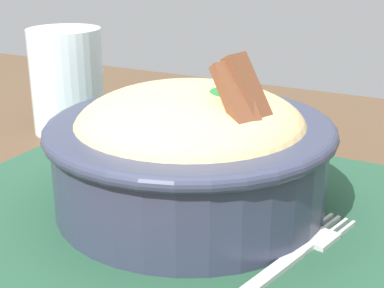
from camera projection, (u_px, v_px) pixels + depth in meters
table at (225, 287)px, 0.46m from camera, size 1.35×0.81×0.74m
placemat at (203, 210)px, 0.44m from camera, size 0.42×0.32×0.00m
bowl at (192, 146)px, 0.43m from camera, size 0.23×0.23×0.13m
fork at (303, 249)px, 0.38m from camera, size 0.05×0.13×0.00m
drinking_glass at (68, 88)px, 0.61m from camera, size 0.08×0.08×0.11m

